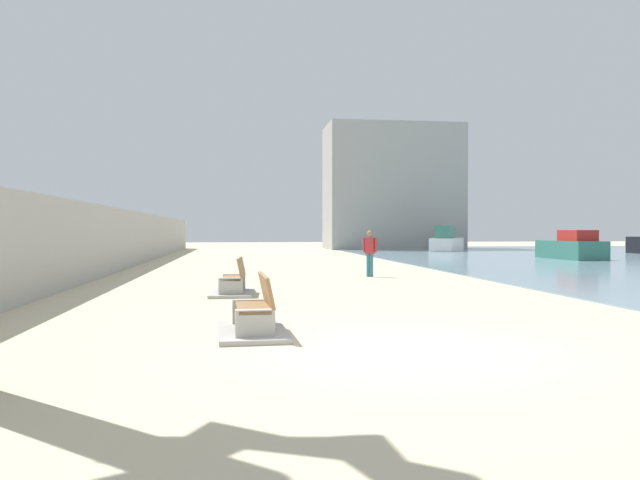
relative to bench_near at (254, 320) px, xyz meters
name	(u,v)px	position (x,y,z in m)	size (l,w,h in m)	color
ground_plane	(291,269)	(2.04, 16.47, -0.23)	(120.00, 120.00, 0.00)	beige
seawall	(112,240)	(-5.46, 16.47, 1.07)	(0.80, 64.00, 2.60)	#ADAAA3
bench_near	(254,320)	(0.00, 0.00, 0.00)	(1.18, 2.14, 0.98)	#ADAAA3
bench_far	(234,286)	(-0.37, 6.29, 0.00)	(1.22, 2.16, 0.98)	#ADAAA3
person_walking	(370,250)	(4.52, 11.90, 0.75)	(0.47, 0.31, 1.69)	teal
boat_far_left	(447,242)	(16.43, 37.61, 0.55)	(4.56, 6.35, 2.01)	white
boat_nearest	(571,248)	(18.86, 23.16, 0.46)	(1.93, 4.79, 1.67)	#337060
harbor_building	(392,188)	(13.69, 44.47, 5.33)	(12.00, 6.00, 11.14)	#9E9E99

